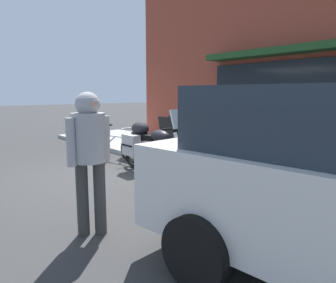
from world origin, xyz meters
The scene contains 6 objects.
ground_plane centered at (0.00, 0.00, 0.00)m, with size 80.00×80.00×0.00m, color #333333.
touring_motorcycle centered at (0.45, 0.78, 0.60)m, with size 2.18×0.65×1.38m.
parked_bicycle centered at (-1.18, 0.94, 0.36)m, with size 1.70×0.52×0.92m.
pedestrian_walking centered at (2.26, -1.48, 1.07)m, with size 0.42×0.56×1.69m.
sandwich_board_sign centered at (-0.77, 2.43, 0.59)m, with size 0.55×0.41×0.93m.
second_bicycle_by_cafe centered at (-2.93, 1.02, 0.37)m, with size 1.69×0.48×0.93m.
Camera 1 is at (5.53, -3.10, 1.68)m, focal length 33.30 mm.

